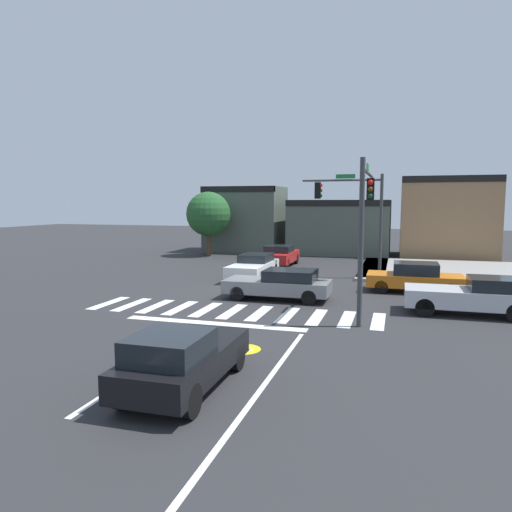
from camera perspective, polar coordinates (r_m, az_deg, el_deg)
ground_plane at (r=23.52m, az=0.81°, el=-4.22°), size 120.00×120.00×0.00m
crosswalk_near at (r=19.31m, az=-2.82°, el=-6.56°), size 11.77×2.68×0.01m
lane_markings at (r=12.72m, az=-8.38°, el=-13.52°), size 6.80×18.75×0.01m
bike_detector_marking at (r=14.49m, az=-1.58°, el=-10.96°), size 1.08×1.08×0.01m
curb_corner_northeast at (r=32.04m, az=20.37°, el=-1.65°), size 10.00×10.60×0.15m
storefront_row at (r=41.41m, az=11.13°, el=4.08°), size 23.52×6.85×6.30m
traffic_signal_southeast at (r=19.02m, az=12.88°, el=5.60°), size 0.32×6.01×5.83m
traffic_signal_northeast at (r=28.31m, az=11.38°, el=5.84°), size 4.61×0.32×5.93m
car_red at (r=32.87m, az=2.79°, el=0.09°), size 1.94×4.32×1.41m
car_gray at (r=21.56m, az=2.92°, el=-3.31°), size 4.69×1.94×1.36m
car_white at (r=27.38m, az=-0.27°, el=-1.21°), size 1.86×4.80×1.37m
car_black at (r=11.40m, az=-8.72°, el=-11.93°), size 1.76×4.27×1.49m
car_orange at (r=24.47m, az=18.28°, el=-2.42°), size 4.45×1.94×1.43m
car_silver at (r=20.35m, az=24.30°, el=-4.28°), size 4.59×1.92×1.48m
roadside_tree at (r=39.15m, az=-5.66°, el=4.96°), size 3.58×3.58×5.19m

